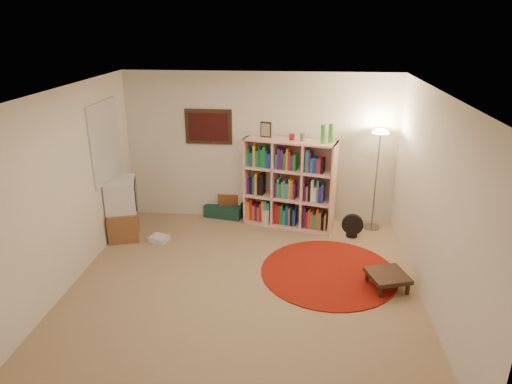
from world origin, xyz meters
TOP-DOWN VIEW (x-y plane):
  - room at (-0.05, 0.05)m, footprint 4.54×4.54m
  - bookshelf at (0.49, 2.00)m, footprint 1.53×0.76m
  - floor_lamp at (1.90, 1.99)m, footprint 0.35×0.35m
  - floor_fan at (1.54, 1.62)m, footprint 0.34×0.20m
  - tv_stand at (-2.09, 1.32)m, footprint 0.63×0.76m
  - dvd_box at (-1.48, 1.16)m, footprint 0.33×0.30m
  - suitcase at (-0.62, 2.28)m, footprint 0.72×0.54m
  - wicker_basket at (-0.57, 2.31)m, footprint 0.39×0.32m
  - duffel_bag at (-0.11, 2.29)m, footprint 0.44×0.39m
  - paper_towel at (0.13, 1.91)m, footprint 0.15×0.15m
  - red_rug at (1.12, 0.47)m, footprint 1.87×1.87m
  - side_table at (1.84, 0.15)m, footprint 0.59×0.59m

SIDE VIEW (x-z plane):
  - red_rug at x=1.12m, z-range 0.00..0.02m
  - dvd_box at x=-1.48m, z-range 0.00..0.09m
  - suitcase at x=-0.62m, z-range 0.00..0.21m
  - paper_towel at x=0.13m, z-range 0.00..0.26m
  - duffel_bag at x=-0.11m, z-range 0.00..0.27m
  - side_table at x=1.84m, z-range 0.07..0.29m
  - floor_fan at x=1.54m, z-range 0.00..0.39m
  - wicker_basket at x=-0.57m, z-range 0.21..0.40m
  - tv_stand at x=-2.09m, z-range -0.02..0.93m
  - bookshelf at x=0.49m, z-range -0.17..1.60m
  - room at x=-0.05m, z-range -0.01..2.53m
  - floor_lamp at x=1.90m, z-range 0.55..2.24m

